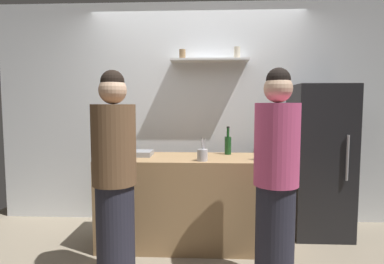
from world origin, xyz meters
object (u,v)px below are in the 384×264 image
Objects in this scene: wine_bottle_pale_glass at (267,147)px; person_brown_jacket at (115,179)px; refrigerator at (319,160)px; wine_bottle_green_glass at (228,144)px; utensil_holder at (202,155)px; water_bottle_plastic at (113,151)px; baking_pan at (135,153)px; person_pink_top at (276,180)px.

wine_bottle_pale_glass is 1.40m from person_brown_jacket.
refrigerator is 1.01m from wine_bottle_green_glass.
utensil_holder reaches higher than water_bottle_plastic.
wine_bottle_green_glass is 0.18× the size of person_brown_jacket.
utensil_holder is at bearing 2.58° from water_bottle_plastic.
baking_pan is 1.47m from person_pink_top.
baking_pan is at bearing 132.14° from person_pink_top.
refrigerator is at bearing 15.11° from water_bottle_plastic.
wine_bottle_green_glass is 1.18m from water_bottle_plastic.
wine_bottle_green_glass is (0.95, 0.13, 0.08)m from baking_pan.
utensil_holder is 0.76m from person_pink_top.
person_pink_top is (-0.03, -0.52, -0.18)m from wine_bottle_pale_glass.
water_bottle_plastic is 0.51m from person_brown_jacket.
water_bottle_plastic is 0.12× the size of person_pink_top.
wine_bottle_green_glass is at bearing 28.69° from person_brown_jacket.
person_pink_top is (-0.68, -1.01, 0.03)m from refrigerator.
person_brown_jacket is (-0.94, -0.90, -0.17)m from wine_bottle_green_glass.
refrigerator reaches higher than utensil_holder.
person_pink_top is 1.01× the size of person_brown_jacket.
refrigerator is 7.33× the size of utensil_holder.
person_pink_top reaches higher than wine_bottle_pale_glass.
wine_bottle_pale_glass is 0.55m from person_pink_top.
refrigerator reaches higher than water_bottle_plastic.
person_pink_top is (0.57, -0.49, -0.11)m from utensil_holder.
utensil_holder is 0.61m from wine_bottle_pale_glass.
baking_pan is at bearing 64.83° from water_bottle_plastic.
utensil_holder is at bearing -21.07° from baking_pan.
baking_pan is at bearing 158.93° from utensil_holder.
person_pink_top is (0.31, -0.88, -0.16)m from wine_bottle_green_glass.
utensil_holder is 0.75× the size of wine_bottle_green_glass.
wine_bottle_green_glass is at bearing -172.63° from refrigerator.
water_bottle_plastic is (-1.43, -0.07, -0.04)m from wine_bottle_pale_glass.
person_pink_top is at bearing -93.28° from wine_bottle_pale_glass.
baking_pan is at bearing -172.15° from wine_bottle_green_glass.
refrigerator is at bearing 7.61° from baking_pan.
utensil_holder is at bearing -157.25° from refrigerator.
person_brown_jacket reaches higher than baking_pan.
wine_bottle_green_glass is at bearing 7.85° from baking_pan.
utensil_holder is 0.67× the size of wine_bottle_pale_glass.
refrigerator is 5.51× the size of wine_bottle_green_glass.
refrigerator is 8.13× the size of water_bottle_plastic.
wine_bottle_pale_glass is at bearing -143.06° from refrigerator.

